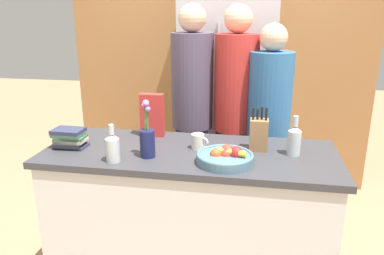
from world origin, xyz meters
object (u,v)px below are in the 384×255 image
object	(u,v)px
flower_vase	(147,139)
bottle_vinegar	(113,147)
fruit_bowl	(225,157)
cereal_box	(152,115)
person_in_blue	(235,109)
person_in_red_tee	(268,124)
knife_block	(259,134)
bottle_oil	(294,140)
coffee_mug	(198,141)
book_stack	(70,138)
refrigerator	(227,95)
person_at_sink	(192,107)

from	to	relation	value
flower_vase	bottle_vinegar	world-z (taller)	flower_vase
fruit_bowl	cereal_box	bearing A→B (deg)	143.07
person_in_blue	person_in_red_tee	world-z (taller)	person_in_blue
knife_block	bottle_oil	xyz separation A→B (m)	(0.20, -0.05, -0.01)
fruit_bowl	cereal_box	xyz separation A→B (m)	(-0.53, 0.40, 0.11)
fruit_bowl	person_in_red_tee	distance (m)	0.80
coffee_mug	bottle_oil	size ratio (longest dim) A/B	0.47
fruit_bowl	book_stack	bearing A→B (deg)	174.96
cereal_box	fruit_bowl	bearing A→B (deg)	-36.93
refrigerator	bottle_oil	distance (m)	1.36
flower_vase	person_at_sink	world-z (taller)	person_at_sink
cereal_box	bottle_vinegar	bearing A→B (deg)	-101.05
coffee_mug	person_in_red_tee	xyz separation A→B (m)	(0.43, 0.57, -0.04)
fruit_bowl	person_in_red_tee	bearing A→B (deg)	71.93
book_stack	knife_block	bearing A→B (deg)	7.89
coffee_mug	book_stack	size ratio (longest dim) A/B	0.55
coffee_mug	person_in_blue	size ratio (longest dim) A/B	0.06
fruit_bowl	person_in_red_tee	size ratio (longest dim) A/B	0.19
coffee_mug	bottle_vinegar	distance (m)	0.52
knife_block	person_in_red_tee	world-z (taller)	person_in_red_tee
person_at_sink	person_in_red_tee	distance (m)	0.60
coffee_mug	person_at_sink	bearing A→B (deg)	103.00
cereal_box	coffee_mug	bearing A→B (deg)	-29.75
book_stack	person_at_sink	xyz separation A→B (m)	(0.63, 0.78, 0.03)
fruit_bowl	knife_block	bearing A→B (deg)	53.93
refrigerator	fruit_bowl	size ratio (longest dim) A/B	6.31
bottle_vinegar	person_in_red_tee	size ratio (longest dim) A/B	0.13
bottle_oil	person_at_sink	bearing A→B (deg)	136.79
refrigerator	knife_block	distance (m)	1.25
flower_vase	bottle_vinegar	distance (m)	0.20
book_stack	person_in_red_tee	xyz separation A→B (m)	(1.22, 0.68, -0.05)
person_at_sink	person_in_blue	distance (m)	0.34
refrigerator	person_in_red_tee	distance (m)	0.79
knife_block	coffee_mug	xyz separation A→B (m)	(-0.36, -0.04, -0.05)
refrigerator	book_stack	distance (m)	1.62
knife_block	person_in_blue	distance (m)	0.65
refrigerator	knife_block	size ratio (longest dim) A/B	7.53
coffee_mug	fruit_bowl	bearing A→B (deg)	-47.43
person_at_sink	knife_block	bearing A→B (deg)	-57.97
knife_block	flower_vase	size ratio (longest dim) A/B	0.79
person_in_red_tee	flower_vase	bearing A→B (deg)	-128.75
person_at_sink	coffee_mug	bearing A→B (deg)	-84.51
bottle_vinegar	flower_vase	bearing A→B (deg)	31.55
book_stack	bottle_vinegar	xyz separation A→B (m)	(0.35, -0.17, 0.03)
knife_block	flower_vase	bearing A→B (deg)	-160.18
person_in_red_tee	cereal_box	bearing A→B (deg)	-150.15
refrigerator	bottle_vinegar	distance (m)	1.63
coffee_mug	person_in_blue	distance (m)	0.69
cereal_box	bottle_vinegar	distance (m)	0.49
flower_vase	person_at_sink	bearing A→B (deg)	82.45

